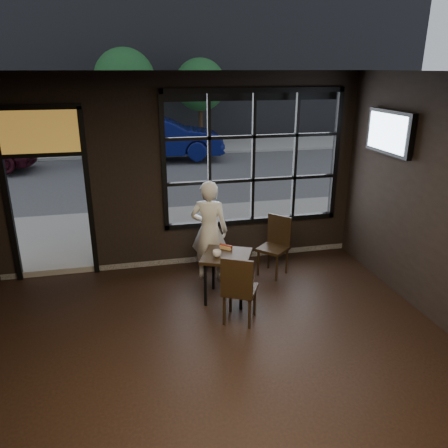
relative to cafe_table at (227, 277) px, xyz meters
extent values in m
cube|color=black|center=(-0.42, -2.12, -0.37)|extent=(6.00, 7.00, 0.02)
cube|color=black|center=(-0.42, -2.12, 2.85)|extent=(6.00, 7.00, 0.02)
cube|color=black|center=(0.78, 1.38, 1.44)|extent=(3.06, 0.12, 2.28)
cube|color=orange|center=(-2.52, 1.38, 1.99)|extent=(1.20, 0.06, 0.70)
cube|color=#545456|center=(-0.42, 21.88, -0.38)|extent=(60.00, 41.00, 0.04)
cube|color=black|center=(0.00, 0.00, 0.00)|extent=(0.87, 0.87, 0.72)
cube|color=black|center=(0.04, -0.60, 0.13)|extent=(0.57, 0.57, 0.98)
cube|color=black|center=(0.93, 0.62, 0.13)|extent=(0.60, 0.60, 0.98)
imported|color=silver|center=(-0.11, 0.75, 0.46)|extent=(0.69, 0.57, 1.63)
imported|color=silver|center=(-0.15, -0.04, 0.40)|extent=(0.17, 0.17, 0.10)
cube|color=black|center=(2.51, 0.20, 1.98)|extent=(0.12, 1.09, 0.64)
imported|color=#09104A|center=(-0.08, 10.44, 0.50)|extent=(4.73, 1.96, 1.52)
cylinder|color=#332114|center=(-1.10, 12.56, 0.71)|extent=(0.19, 0.19, 2.14)
sphere|color=#215427|center=(-1.10, 12.56, 2.46)|extent=(2.34, 2.34, 2.34)
cylinder|color=#332114|center=(1.95, 13.14, 0.62)|extent=(0.18, 0.18, 1.95)
sphere|color=#174C10|center=(1.95, 13.14, 2.21)|extent=(2.13, 2.13, 2.13)
camera|label=1|loc=(-1.31, -5.58, 2.87)|focal=35.00mm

